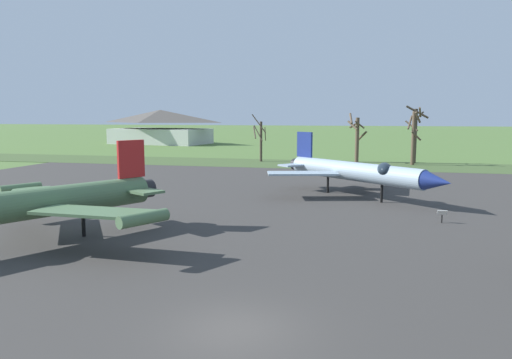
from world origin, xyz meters
The scene contains 11 objects.
ground_plane centered at (0.00, 0.00, 0.00)m, with size 600.00×600.00×0.00m, color #4C6B33.
asphalt_apron centered at (0.00, 17.33, 0.03)m, with size 81.28×57.75×0.05m, color #383533.
grass_verge_strip centered at (0.00, 52.20, 0.03)m, with size 141.28×12.00×0.06m, color #3F542C.
jet_fighter_front_left centered at (-12.91, 6.72, 2.31)m, with size 13.46×14.94×5.30m.
jet_fighter_rear_left centered at (3.04, 25.86, 2.25)m, with size 14.15×13.27×5.25m.
info_placard_rear_left centered at (8.55, 17.68, 0.57)m, with size 0.61×0.29×0.87m.
bare_tree_far_left centered at (-11.49, 54.40, 3.33)m, with size 2.34×2.06×6.92m.
bare_tree_left_of_center centered at (2.11, 56.45, 3.78)m, with size 2.88×2.88×7.08m.
bare_tree_center centered at (9.72, 54.47, 4.11)m, with size 1.94×1.95×7.84m.
bare_tree_right_of_center centered at (10.05, 56.93, 4.24)m, with size 3.06×2.86×8.10m.
visitor_building centered at (-44.50, 92.82, 4.04)m, with size 24.66×16.10×7.99m.
Camera 1 is at (4.03, -13.94, 6.78)m, focal length 33.91 mm.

